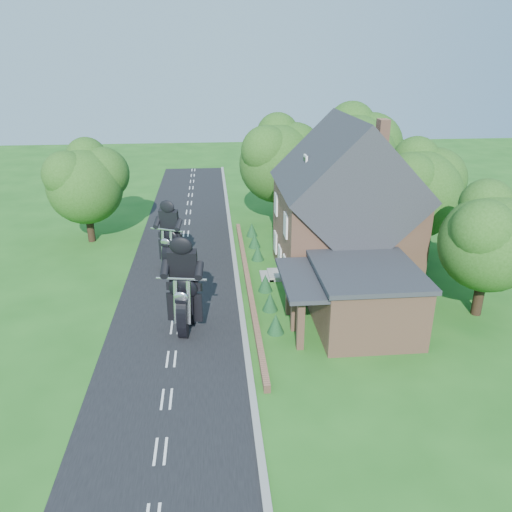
{
  "coord_description": "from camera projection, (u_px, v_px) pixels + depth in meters",
  "views": [
    {
      "loc": [
        2.21,
        -23.55,
        13.6
      ],
      "look_at": [
        4.62,
        2.88,
        2.8
      ],
      "focal_mm": 35.0,
      "sensor_mm": 36.0,
      "label": 1
    }
  ],
  "objects": [
    {
      "name": "shrub_d",
      "position": [
        258.0,
        253.0,
        35.2
      ],
      "size": [
        0.9,
        0.9,
        1.1
      ],
      "primitive_type": "cone",
      "color": "#12381B",
      "rests_on": "ground"
    },
    {
      "name": "ground",
      "position": [
        175.0,
        328.0,
        26.66
      ],
      "size": [
        120.0,
        120.0,
        0.0
      ],
      "primitive_type": "plane",
      "color": "#1F5B19",
      "rests_on": "ground"
    },
    {
      "name": "tree_house_right",
      "position": [
        424.0,
        186.0,
        34.05
      ],
      "size": [
        6.51,
        6.0,
        8.4
      ],
      "color": "black",
      "rests_on": "ground"
    },
    {
      "name": "tree_annex_side",
      "position": [
        496.0,
        235.0,
        26.43
      ],
      "size": [
        5.64,
        5.2,
        7.48
      ],
      "color": "black",
      "rests_on": "ground"
    },
    {
      "name": "tree_behind_left",
      "position": [
        283.0,
        157.0,
        40.98
      ],
      "size": [
        6.94,
        6.4,
        9.16
      ],
      "color": "black",
      "rests_on": "ground"
    },
    {
      "name": "annex",
      "position": [
        362.0,
        297.0,
        26.09
      ],
      "size": [
        7.05,
        5.94,
        3.44
      ],
      "color": "#9A694E",
      "rests_on": "ground"
    },
    {
      "name": "shrub_b",
      "position": [
        270.0,
        301.0,
        28.28
      ],
      "size": [
        0.9,
        0.9,
        1.1
      ],
      "primitive_type": "cone",
      "color": "#12381B",
      "rests_on": "ground"
    },
    {
      "name": "motorcycle_follow",
      "position": [
        172.0,
        259.0,
        33.69
      ],
      "size": [
        0.99,
        1.59,
        1.45
      ],
      "primitive_type": null,
      "rotation": [
        0.0,
        0.0,
        2.73
      ],
      "color": "black",
      "rests_on": "ground"
    },
    {
      "name": "garden_wall",
      "position": [
        248.0,
        282.0,
        31.56
      ],
      "size": [
        0.3,
        22.0,
        0.4
      ],
      "primitive_type": "cube",
      "color": "#9A694E",
      "rests_on": "ground"
    },
    {
      "name": "road",
      "position": [
        175.0,
        327.0,
        26.66
      ],
      "size": [
        7.0,
        80.0,
        0.02
      ],
      "primitive_type": "cube",
      "color": "black",
      "rests_on": "ground"
    },
    {
      "name": "shrub_c",
      "position": [
        265.0,
        283.0,
        30.59
      ],
      "size": [
        0.9,
        0.9,
        1.1
      ],
      "primitive_type": "cone",
      "color": "#12381B",
      "rests_on": "ground"
    },
    {
      "name": "tree_behind_house",
      "position": [
        359.0,
        152.0,
        40.39
      ],
      "size": [
        7.81,
        7.2,
        10.08
      ],
      "color": "black",
      "rests_on": "ground"
    },
    {
      "name": "tree_far_road",
      "position": [
        90.0,
        180.0,
        37.27
      ],
      "size": [
        6.08,
        5.6,
        7.84
      ],
      "color": "black",
      "rests_on": "ground"
    },
    {
      "name": "house",
      "position": [
        344.0,
        212.0,
        31.44
      ],
      "size": [
        9.54,
        8.64,
        10.24
      ],
      "color": "#9A694E",
      "rests_on": "ground"
    },
    {
      "name": "motorcycle_lead",
      "position": [
        186.0,
        318.0,
        26.04
      ],
      "size": [
        0.73,
        1.77,
        1.6
      ],
      "primitive_type": null,
      "rotation": [
        0.0,
        0.0,
        2.96
      ],
      "color": "black",
      "rests_on": "ground"
    },
    {
      "name": "shrub_a",
      "position": [
        276.0,
        323.0,
        25.98
      ],
      "size": [
        0.9,
        0.9,
        1.1
      ],
      "primitive_type": "cone",
      "color": "#12381B",
      "rests_on": "ground"
    },
    {
      "name": "shrub_f",
      "position": [
        252.0,
        230.0,
        39.81
      ],
      "size": [
        0.9,
        0.9,
        1.1
      ],
      "primitive_type": "cone",
      "color": "#12381B",
      "rests_on": "ground"
    },
    {
      "name": "shrub_e",
      "position": [
        255.0,
        240.0,
        37.51
      ],
      "size": [
        0.9,
        0.9,
        1.1
      ],
      "primitive_type": "cone",
      "color": "#12381B",
      "rests_on": "ground"
    },
    {
      "name": "kerb",
      "position": [
        243.0,
        323.0,
        26.94
      ],
      "size": [
        0.3,
        80.0,
        0.12
      ],
      "primitive_type": "cube",
      "color": "gray",
      "rests_on": "ground"
    }
  ]
}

